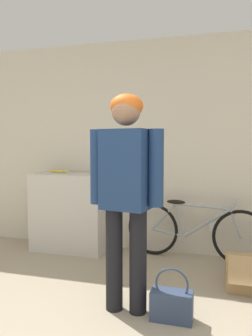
{
  "coord_description": "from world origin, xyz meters",
  "views": [
    {
      "loc": [
        0.59,
        -1.24,
        1.33
      ],
      "look_at": [
        -0.09,
        1.2,
        1.15
      ],
      "focal_mm": 35.0,
      "sensor_mm": 36.0,
      "label": 1
    }
  ],
  "objects_px": {
    "banana": "(59,171)",
    "handbag": "(172,304)",
    "person": "(126,181)",
    "bicycle": "(194,231)"
  },
  "relations": [
    {
      "from": "handbag",
      "to": "bicycle",
      "type": "bearing_deg",
      "value": 86.89
    },
    {
      "from": "banana",
      "to": "handbag",
      "type": "distance_m",
      "value": 2.32
    },
    {
      "from": "bicycle",
      "to": "banana",
      "type": "relative_size",
      "value": 5.6
    },
    {
      "from": "person",
      "to": "bicycle",
      "type": "bearing_deg",
      "value": 80.83
    },
    {
      "from": "banana",
      "to": "handbag",
      "type": "xyz_separation_m",
      "value": [
        1.65,
        -1.4,
        -0.86
      ]
    },
    {
      "from": "bicycle",
      "to": "banana",
      "type": "xyz_separation_m",
      "value": [
        -1.72,
        0.04,
        0.64
      ]
    },
    {
      "from": "bicycle",
      "to": "handbag",
      "type": "distance_m",
      "value": 1.38
    },
    {
      "from": "handbag",
      "to": "banana",
      "type": "bearing_deg",
      "value": 139.74
    },
    {
      "from": "bicycle",
      "to": "handbag",
      "type": "bearing_deg",
      "value": -85.94
    },
    {
      "from": "handbag",
      "to": "person",
      "type": "bearing_deg",
      "value": 173.09
    }
  ]
}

